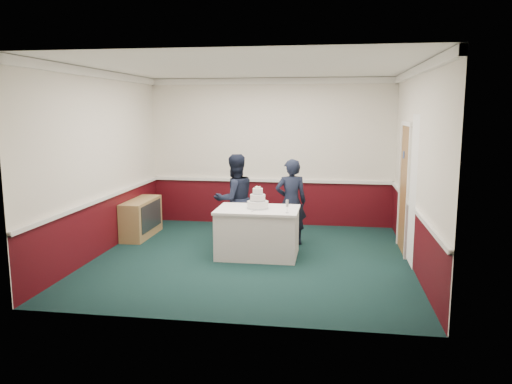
# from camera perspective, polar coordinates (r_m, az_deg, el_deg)

# --- Properties ---
(ground) EXTENTS (5.00, 5.00, 0.00)m
(ground) POSITION_cam_1_polar(r_m,az_deg,el_deg) (8.11, -0.52, -7.56)
(ground) COLOR #132E2E
(ground) RESTS_ON ground
(room_shell) EXTENTS (5.00, 5.00, 3.00)m
(room_shell) POSITION_cam_1_polar(r_m,az_deg,el_deg) (8.36, 0.66, 6.65)
(room_shell) COLOR silver
(room_shell) RESTS_ON ground
(sideboard) EXTENTS (0.41, 1.20, 0.70)m
(sideboard) POSITION_cam_1_polar(r_m,az_deg,el_deg) (9.64, -12.97, -2.92)
(sideboard) COLOR #A4844F
(sideboard) RESTS_ON ground
(cake_table) EXTENTS (1.32, 0.92, 0.79)m
(cake_table) POSITION_cam_1_polar(r_m,az_deg,el_deg) (8.13, 0.20, -4.58)
(cake_table) COLOR white
(cake_table) RESTS_ON ground
(wedding_cake) EXTENTS (0.35, 0.35, 0.36)m
(wedding_cake) POSITION_cam_1_polar(r_m,az_deg,el_deg) (8.03, 0.20, -1.12)
(wedding_cake) COLOR white
(wedding_cake) RESTS_ON cake_table
(cake_knife) EXTENTS (0.07, 0.22, 0.00)m
(cake_knife) POSITION_cam_1_polar(r_m,az_deg,el_deg) (7.86, -0.23, -2.15)
(cake_knife) COLOR silver
(cake_knife) RESTS_ON cake_table
(champagne_flute) EXTENTS (0.05, 0.05, 0.21)m
(champagne_flute) POSITION_cam_1_polar(r_m,az_deg,el_deg) (7.69, 3.58, -1.40)
(champagne_flute) COLOR silver
(champagne_flute) RESTS_ON cake_table
(person_man) EXTENTS (0.98, 0.95, 1.60)m
(person_man) POSITION_cam_1_polar(r_m,az_deg,el_deg) (8.84, -2.45, -0.82)
(person_man) COLOR black
(person_man) RESTS_ON ground
(person_woman) EXTENTS (0.63, 0.48, 1.52)m
(person_woman) POSITION_cam_1_polar(r_m,az_deg,el_deg) (8.79, 4.02, -1.14)
(person_woman) COLOR black
(person_woman) RESTS_ON ground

